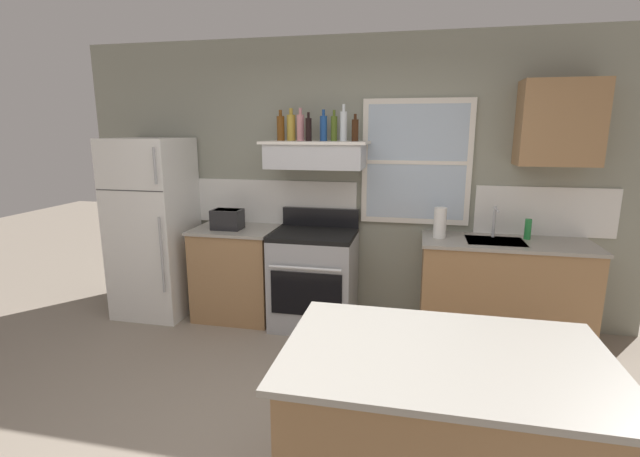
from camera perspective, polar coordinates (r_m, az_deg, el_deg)
The scene contains 20 objects.
back_wall at distance 4.43m, azimuth 3.86°, elevation 5.95°, with size 5.40×0.11×2.70m.
refrigerator at distance 4.83m, azimuth -20.25°, elevation 0.11°, with size 0.70×0.72×1.77m.
counter_left_of_stove at distance 4.60m, azimuth -10.42°, elevation -5.43°, with size 0.79×0.63×0.91m.
toaster at distance 4.42m, azimuth -11.61°, elevation 1.19°, with size 0.30×0.20×0.19m.
stove_range at distance 4.33m, azimuth -0.73°, elevation -6.25°, with size 0.76×0.69×1.09m.
range_hood_shelf at distance 4.20m, azimuth -0.48°, elevation 9.33°, with size 0.96×0.52×0.24m.
bottle_amber_wine at distance 4.34m, azimuth -4.98°, elevation 12.54°, with size 0.07×0.07×0.28m.
bottle_champagne_gold_foil at distance 4.31m, azimuth -3.66°, elevation 12.64°, with size 0.08×0.08×0.30m.
bottle_rose_pink at distance 4.24m, azimuth -2.47°, elevation 12.66°, with size 0.07×0.07×0.29m.
bottle_balsamic_dark at distance 4.16m, azimuth -1.46°, elevation 12.44°, with size 0.06×0.06×0.25m.
bottle_blue_liqueur at distance 4.22m, azimuth 0.44°, elevation 12.59°, with size 0.07×0.07×0.28m.
bottle_olive_oil_square at distance 4.21m, azimuth 1.79°, elevation 12.56°, with size 0.06×0.06×0.28m.
bottle_clear_tall at distance 4.15m, azimuth 2.94°, elevation 12.83°, with size 0.06×0.06×0.32m.
bottle_brown_stout at distance 4.12m, azimuth 4.45°, elevation 12.31°, with size 0.06×0.06×0.24m.
counter_right_with_sink at distance 4.34m, azimuth 22.04°, elevation -7.27°, with size 1.43×0.63×0.91m.
sink_faucet at distance 4.25m, azimuth 21.19°, elevation 1.20°, with size 0.03×0.17×0.28m.
paper_towel_roll at distance 4.12m, azimuth 14.90°, elevation 0.71°, with size 0.11×0.11×0.27m, color white.
dish_soap_bottle at distance 4.33m, azimuth 24.75°, elevation -0.08°, with size 0.06×0.06×0.18m, color #268C3F.
kitchen_island at distance 2.33m, azimuth 14.83°, elevation -24.76°, with size 1.40×0.90×0.91m.
upper_cabinet_right at distance 4.32m, azimuth 27.98°, elevation 11.66°, with size 0.64×0.32×0.70m.
Camera 1 is at (0.67, -2.13, 1.85)m, focal length 25.36 mm.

